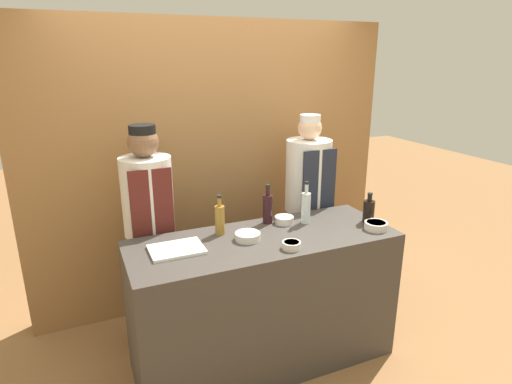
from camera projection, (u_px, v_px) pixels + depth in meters
name	position (u px, v px, depth m)	size (l,w,h in m)	color
ground_plane	(263.00, 358.00, 3.13)	(14.00, 14.00, 0.00)	olive
cabinet_wall	(214.00, 167.00, 3.68)	(3.11, 0.18, 2.40)	olive
counter	(264.00, 301.00, 2.99)	(1.80, 0.67, 0.96)	#3D3833
sauce_bowl_green	(284.00, 219.00, 3.08)	(0.14, 0.14, 0.05)	silver
sauce_bowl_yellow	(291.00, 245.00, 2.67)	(0.12, 0.12, 0.05)	silver
sauce_bowl_white	(248.00, 236.00, 2.80)	(0.17, 0.17, 0.05)	silver
sauce_bowl_red	(376.00, 225.00, 2.98)	(0.16, 0.16, 0.05)	silver
cutting_board	(177.00, 249.00, 2.65)	(0.33, 0.24, 0.02)	white
bottle_wine	(268.00, 208.00, 3.06)	(0.07, 0.07, 0.29)	black
bottle_clear	(306.00, 207.00, 3.06)	(0.07, 0.07, 0.31)	silver
bottle_soy	(369.00, 210.00, 3.09)	(0.08, 0.08, 0.22)	black
bottle_vinegar	(220.00, 219.00, 2.87)	(0.07, 0.07, 0.28)	olive
chef_left	(150.00, 230.00, 3.10)	(0.36, 0.36, 1.67)	#28282D
chef_right	(307.00, 207.00, 3.60)	(0.37, 0.37, 1.67)	#28282D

